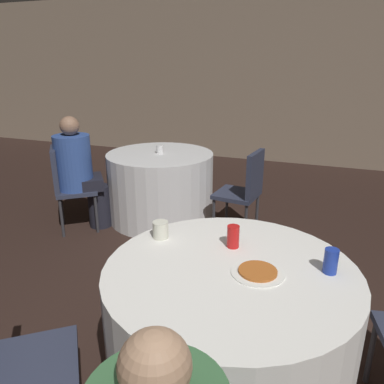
{
  "coord_description": "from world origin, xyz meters",
  "views": [
    {
      "loc": [
        0.51,
        -1.43,
        1.7
      ],
      "look_at": [
        -0.33,
        0.83,
        0.85
      ],
      "focal_mm": 35.0,
      "sensor_mm": 36.0,
      "label": 1
    }
  ],
  "objects_px": {
    "table_far": "(161,186)",
    "soda_can_blue": "(331,261)",
    "table_near": "(228,332)",
    "person_blue_shirt": "(81,173)",
    "pizza_plate_near": "(258,272)",
    "chair_far_southwest": "(66,182)",
    "soda_can_red": "(233,237)",
    "chair_far_east": "(246,186)",
    "chair_near_southwest": "(4,353)"
  },
  "relations": [
    {
      "from": "pizza_plate_near",
      "to": "chair_near_southwest",
      "type": "bearing_deg",
      "value": -145.8
    },
    {
      "from": "table_far",
      "to": "person_blue_shirt",
      "type": "relative_size",
      "value": 0.97
    },
    {
      "from": "chair_far_east",
      "to": "person_blue_shirt",
      "type": "relative_size",
      "value": 0.74
    },
    {
      "from": "chair_near_southwest",
      "to": "person_blue_shirt",
      "type": "height_order",
      "value": "person_blue_shirt"
    },
    {
      "from": "table_far",
      "to": "chair_far_east",
      "type": "bearing_deg",
      "value": -7.41
    },
    {
      "from": "chair_far_southwest",
      "to": "pizza_plate_near",
      "type": "bearing_deg",
      "value": 19.2
    },
    {
      "from": "chair_near_southwest",
      "to": "person_blue_shirt",
      "type": "distance_m",
      "value": 2.45
    },
    {
      "from": "person_blue_shirt",
      "to": "soda_can_blue",
      "type": "bearing_deg",
      "value": 21.9
    },
    {
      "from": "table_far",
      "to": "soda_can_blue",
      "type": "distance_m",
      "value": 2.64
    },
    {
      "from": "person_blue_shirt",
      "to": "pizza_plate_near",
      "type": "relative_size",
      "value": 4.69
    },
    {
      "from": "chair_near_southwest",
      "to": "chair_far_southwest",
      "type": "xyz_separation_m",
      "value": [
        -1.29,
        2.05,
        0.0
      ]
    },
    {
      "from": "chair_far_east",
      "to": "soda_can_red",
      "type": "relative_size",
      "value": 7.26
    },
    {
      "from": "person_blue_shirt",
      "to": "pizza_plate_near",
      "type": "xyz_separation_m",
      "value": [
        2.11,
        -1.51,
        0.15
      ]
    },
    {
      "from": "chair_far_east",
      "to": "chair_near_southwest",
      "type": "bearing_deg",
      "value": 176.94
    },
    {
      "from": "chair_far_east",
      "to": "person_blue_shirt",
      "type": "distance_m",
      "value": 1.69
    },
    {
      "from": "table_near",
      "to": "table_far",
      "type": "height_order",
      "value": "same"
    },
    {
      "from": "soda_can_red",
      "to": "person_blue_shirt",
      "type": "bearing_deg",
      "value": 146.33
    },
    {
      "from": "chair_far_east",
      "to": "person_blue_shirt",
      "type": "bearing_deg",
      "value": 110.92
    },
    {
      "from": "pizza_plate_near",
      "to": "soda_can_blue",
      "type": "bearing_deg",
      "value": 21.65
    },
    {
      "from": "soda_can_red",
      "to": "soda_can_blue",
      "type": "bearing_deg",
      "value": -10.56
    },
    {
      "from": "table_near",
      "to": "chair_far_southwest",
      "type": "relative_size",
      "value": 1.4
    },
    {
      "from": "soda_can_blue",
      "to": "soda_can_red",
      "type": "bearing_deg",
      "value": 169.44
    },
    {
      "from": "table_far",
      "to": "chair_near_southwest",
      "type": "distance_m",
      "value": 2.72
    },
    {
      "from": "table_near",
      "to": "chair_far_east",
      "type": "height_order",
      "value": "chair_far_east"
    },
    {
      "from": "table_near",
      "to": "chair_far_southwest",
      "type": "xyz_separation_m",
      "value": [
        -2.1,
        1.41,
        0.16
      ]
    },
    {
      "from": "chair_far_east",
      "to": "person_blue_shirt",
      "type": "xyz_separation_m",
      "value": [
        -1.64,
        -0.39,
        0.08
      ]
    },
    {
      "from": "table_near",
      "to": "pizza_plate_near",
      "type": "height_order",
      "value": "pizza_plate_near"
    },
    {
      "from": "pizza_plate_near",
      "to": "soda_can_red",
      "type": "xyz_separation_m",
      "value": [
        -0.18,
        0.22,
        0.05
      ]
    },
    {
      "from": "table_near",
      "to": "table_far",
      "type": "distance_m",
      "value": 2.42
    },
    {
      "from": "chair_near_southwest",
      "to": "pizza_plate_near",
      "type": "bearing_deg",
      "value": 86.04
    },
    {
      "from": "table_near",
      "to": "chair_far_southwest",
      "type": "height_order",
      "value": "chair_far_southwest"
    },
    {
      "from": "table_far",
      "to": "chair_far_east",
      "type": "xyz_separation_m",
      "value": [
        0.98,
        -0.13,
        0.16
      ]
    },
    {
      "from": "table_far",
      "to": "chair_far_southwest",
      "type": "bearing_deg",
      "value": -141.52
    },
    {
      "from": "chair_near_southwest",
      "to": "chair_far_east",
      "type": "distance_m",
      "value": 2.58
    },
    {
      "from": "chair_far_east",
      "to": "soda_can_blue",
      "type": "height_order",
      "value": "chair_far_east"
    },
    {
      "from": "table_near",
      "to": "soda_can_blue",
      "type": "bearing_deg",
      "value": 16.0
    },
    {
      "from": "person_blue_shirt",
      "to": "chair_near_southwest",
      "type": "bearing_deg",
      "value": -9.94
    },
    {
      "from": "pizza_plate_near",
      "to": "soda_can_red",
      "type": "distance_m",
      "value": 0.29
    },
    {
      "from": "chair_far_southwest",
      "to": "soda_can_blue",
      "type": "xyz_separation_m",
      "value": [
        2.55,
        -1.28,
        0.28
      ]
    },
    {
      "from": "chair_far_east",
      "to": "table_far",
      "type": "bearing_deg",
      "value": 90.0
    },
    {
      "from": "table_far",
      "to": "soda_can_red",
      "type": "bearing_deg",
      "value": -54.76
    },
    {
      "from": "chair_far_southwest",
      "to": "pizza_plate_near",
      "type": "height_order",
      "value": "chair_far_southwest"
    },
    {
      "from": "chair_far_east",
      "to": "pizza_plate_near",
      "type": "height_order",
      "value": "chair_far_east"
    },
    {
      "from": "chair_far_east",
      "to": "soda_can_blue",
      "type": "relative_size",
      "value": 7.26
    },
    {
      "from": "chair_far_southwest",
      "to": "pizza_plate_near",
      "type": "relative_size",
      "value": 3.49
    },
    {
      "from": "table_near",
      "to": "soda_can_blue",
      "type": "distance_m",
      "value": 0.64
    },
    {
      "from": "table_far",
      "to": "soda_can_blue",
      "type": "bearing_deg",
      "value": -47.0
    },
    {
      "from": "chair_far_southwest",
      "to": "soda_can_blue",
      "type": "bearing_deg",
      "value": 24.75
    },
    {
      "from": "table_far",
      "to": "pizza_plate_near",
      "type": "relative_size",
      "value": 4.56
    },
    {
      "from": "chair_far_east",
      "to": "chair_far_southwest",
      "type": "bearing_deg",
      "value": 112.95
    }
  ]
}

